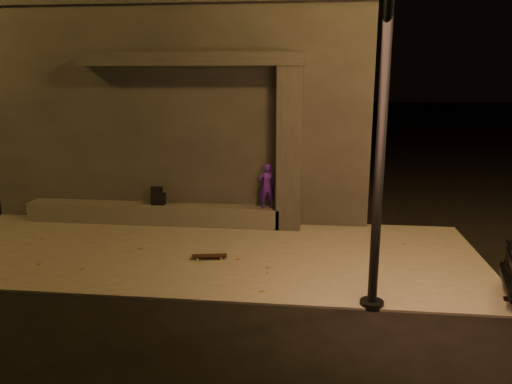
# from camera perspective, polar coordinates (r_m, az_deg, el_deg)

# --- Properties ---
(ground) EXTENTS (120.00, 120.00, 0.00)m
(ground) POSITION_cam_1_polar(r_m,az_deg,el_deg) (8.31, -9.79, -11.51)
(ground) COLOR black
(ground) RESTS_ON ground
(sidewalk) EXTENTS (11.00, 4.40, 0.04)m
(sidewalk) POSITION_cam_1_polar(r_m,az_deg,el_deg) (10.09, -6.60, -6.73)
(sidewalk) COLOR slate
(sidewalk) RESTS_ON ground
(building) EXTENTS (9.00, 5.10, 5.22)m
(building) POSITION_cam_1_polar(r_m,az_deg,el_deg) (14.11, -6.70, 9.73)
(building) COLOR #33312E
(building) RESTS_ON ground
(ledge) EXTENTS (6.00, 0.55, 0.45)m
(ledge) POSITION_cam_1_polar(r_m,az_deg,el_deg) (12.02, -11.72, -2.41)
(ledge) COLOR #595751
(ledge) RESTS_ON sidewalk
(column) EXTENTS (0.55, 0.55, 3.60)m
(column) POSITION_cam_1_polar(r_m,az_deg,el_deg) (11.10, 3.84, 4.87)
(column) COLOR #33312E
(column) RESTS_ON sidewalk
(canopy) EXTENTS (5.00, 0.70, 0.28)m
(canopy) POSITION_cam_1_polar(r_m,az_deg,el_deg) (11.36, -7.53, 14.80)
(canopy) COLOR #33312E
(canopy) RESTS_ON column
(skateboarder) EXTENTS (0.43, 0.35, 1.03)m
(skateboarder) POSITION_cam_1_polar(r_m,az_deg,el_deg) (11.29, 1.23, 0.71)
(skateboarder) COLOR #451795
(skateboarder) RESTS_ON ledge
(backpack) EXTENTS (0.33, 0.22, 0.45)m
(backpack) POSITION_cam_1_polar(r_m,az_deg,el_deg) (11.88, -11.09, -0.68)
(backpack) COLOR black
(backpack) RESTS_ON ledge
(skateboard) EXTENTS (0.69, 0.29, 0.07)m
(skateboard) POSITION_cam_1_polar(r_m,az_deg,el_deg) (9.58, -5.36, -7.29)
(skateboard) COLOR black
(skateboard) RESTS_ON sidewalk
(street_lamp_0) EXTENTS (0.36, 0.36, 6.94)m
(street_lamp_0) POSITION_cam_1_polar(r_m,az_deg,el_deg) (7.24, 14.75, 16.73)
(street_lamp_0) COLOR black
(street_lamp_0) RESTS_ON ground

